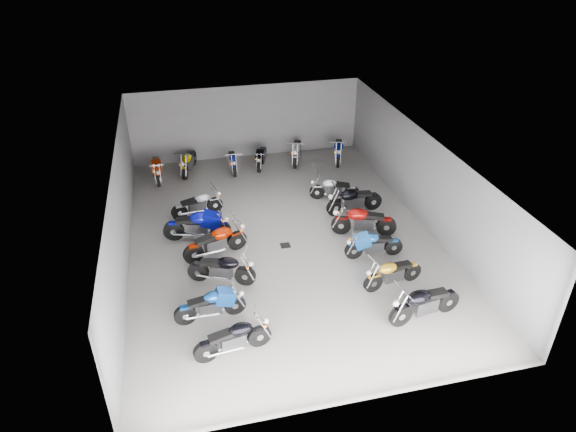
{
  "coord_description": "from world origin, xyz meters",
  "views": [
    {
      "loc": [
        -3.13,
        -14.22,
        9.48
      ],
      "look_at": [
        0.14,
        -0.3,
        1.0
      ],
      "focal_mm": 32.0,
      "sensor_mm": 36.0,
      "label": 1
    }
  ],
  "objects_px": {
    "motorcycle_left_c": "(222,269)",
    "motorcycle_left_e": "(198,225)",
    "motorcycle_back_a": "(157,168)",
    "motorcycle_back_f": "(338,150)",
    "motorcycle_right_c": "(373,244)",
    "motorcycle_back_d": "(262,157)",
    "motorcycle_right_f": "(334,189)",
    "drain_grate": "(285,245)",
    "motorcycle_left_a": "(234,338)",
    "motorcycle_left_d": "(216,242)",
    "motorcycle_left_f": "(198,204)",
    "motorcycle_back_e": "(297,151)",
    "motorcycle_right_b": "(392,273)",
    "motorcycle_right_e": "(354,200)",
    "motorcycle_right_d": "(363,221)",
    "motorcycle_back_b": "(188,162)",
    "motorcycle_back_c": "(233,161)",
    "motorcycle_right_a": "(424,303)",
    "motorcycle_left_b": "(211,305)"
  },
  "relations": [
    {
      "from": "motorcycle_right_c",
      "to": "motorcycle_back_a",
      "type": "xyz_separation_m",
      "value": [
        -6.57,
        7.24,
        0.04
      ]
    },
    {
      "from": "motorcycle_left_c",
      "to": "motorcycle_right_c",
      "type": "relative_size",
      "value": 1.03
    },
    {
      "from": "motorcycle_right_a",
      "to": "motorcycle_left_f",
      "type": "bearing_deg",
      "value": 28.87
    },
    {
      "from": "motorcycle_left_c",
      "to": "motorcycle_left_f",
      "type": "height_order",
      "value": "motorcycle_left_c"
    },
    {
      "from": "motorcycle_right_f",
      "to": "motorcycle_back_d",
      "type": "bearing_deg",
      "value": 47.74
    },
    {
      "from": "motorcycle_left_b",
      "to": "motorcycle_right_c",
      "type": "distance_m",
      "value": 5.57
    },
    {
      "from": "drain_grate",
      "to": "motorcycle_back_d",
      "type": "xyz_separation_m",
      "value": [
        0.4,
        6.25,
        0.44
      ]
    },
    {
      "from": "motorcycle_back_b",
      "to": "motorcycle_back_d",
      "type": "xyz_separation_m",
      "value": [
        3.1,
        -0.1,
        -0.05
      ]
    },
    {
      "from": "motorcycle_back_a",
      "to": "motorcycle_back_d",
      "type": "relative_size",
      "value": 1.15
    },
    {
      "from": "motorcycle_back_e",
      "to": "motorcycle_right_d",
      "type": "bearing_deg",
      "value": 115.87
    },
    {
      "from": "motorcycle_left_f",
      "to": "motorcycle_right_f",
      "type": "bearing_deg",
      "value": 78.42
    },
    {
      "from": "drain_grate",
      "to": "motorcycle_right_d",
      "type": "relative_size",
      "value": 0.15
    },
    {
      "from": "motorcycle_right_b",
      "to": "motorcycle_left_c",
      "type": "bearing_deg",
      "value": 64.39
    },
    {
      "from": "motorcycle_left_e",
      "to": "motorcycle_right_b",
      "type": "xyz_separation_m",
      "value": [
        5.3,
        -3.81,
        -0.08
      ]
    },
    {
      "from": "drain_grate",
      "to": "motorcycle_left_a",
      "type": "bearing_deg",
      "value": -117.79
    },
    {
      "from": "motorcycle_right_f",
      "to": "motorcycle_back_d",
      "type": "xyz_separation_m",
      "value": [
        -2.12,
        3.56,
        -0.01
      ]
    },
    {
      "from": "motorcycle_right_a",
      "to": "motorcycle_right_b",
      "type": "distance_m",
      "value": 1.53
    },
    {
      "from": "drain_grate",
      "to": "motorcycle_right_b",
      "type": "bearing_deg",
      "value": -47.17
    },
    {
      "from": "motorcycle_left_f",
      "to": "motorcycle_right_d",
      "type": "distance_m",
      "value": 5.91
    },
    {
      "from": "motorcycle_left_e",
      "to": "motorcycle_right_e",
      "type": "xyz_separation_m",
      "value": [
        5.65,
        0.51,
        -0.03
      ]
    },
    {
      "from": "motorcycle_left_c",
      "to": "motorcycle_left_e",
      "type": "xyz_separation_m",
      "value": [
        -0.5,
        2.52,
        0.05
      ]
    },
    {
      "from": "motorcycle_left_a",
      "to": "motorcycle_right_a",
      "type": "distance_m",
      "value": 5.13
    },
    {
      "from": "motorcycle_right_d",
      "to": "motorcycle_back_e",
      "type": "bearing_deg",
      "value": 23.2
    },
    {
      "from": "motorcycle_left_d",
      "to": "motorcycle_left_f",
      "type": "distance_m",
      "value": 2.7
    },
    {
      "from": "motorcycle_left_f",
      "to": "motorcycle_back_a",
      "type": "relative_size",
      "value": 0.92
    },
    {
      "from": "motorcycle_right_f",
      "to": "motorcycle_back_a",
      "type": "relative_size",
      "value": 0.9
    },
    {
      "from": "motorcycle_right_c",
      "to": "motorcycle_back_d",
      "type": "bearing_deg",
      "value": 19.82
    },
    {
      "from": "motorcycle_back_a",
      "to": "motorcycle_back_f",
      "type": "height_order",
      "value": "motorcycle_back_f"
    },
    {
      "from": "motorcycle_right_e",
      "to": "motorcycle_back_c",
      "type": "height_order",
      "value": "motorcycle_right_e"
    },
    {
      "from": "motorcycle_left_e",
      "to": "motorcycle_right_c",
      "type": "xyz_separation_m",
      "value": [
        5.31,
        -2.28,
        -0.09
      ]
    },
    {
      "from": "motorcycle_right_d",
      "to": "motorcycle_back_d",
      "type": "distance_m",
      "value": 6.59
    },
    {
      "from": "motorcycle_left_d",
      "to": "motorcycle_left_e",
      "type": "height_order",
      "value": "motorcycle_left_e"
    },
    {
      "from": "motorcycle_right_b",
      "to": "motorcycle_left_d",
      "type": "bearing_deg",
      "value": 49.91
    },
    {
      "from": "motorcycle_left_f",
      "to": "motorcycle_back_e",
      "type": "bearing_deg",
      "value": 116.98
    },
    {
      "from": "motorcycle_right_f",
      "to": "motorcycle_right_e",
      "type": "bearing_deg",
      "value": -143.72
    },
    {
      "from": "motorcycle_back_d",
      "to": "motorcycle_left_a",
      "type": "bearing_deg",
      "value": 95.72
    },
    {
      "from": "motorcycle_left_f",
      "to": "motorcycle_right_c",
      "type": "height_order",
      "value": "motorcycle_left_f"
    },
    {
      "from": "motorcycle_left_c",
      "to": "motorcycle_left_e",
      "type": "relative_size",
      "value": 0.88
    },
    {
      "from": "motorcycle_left_d",
      "to": "motorcycle_right_c",
      "type": "bearing_deg",
      "value": 58.71
    },
    {
      "from": "motorcycle_left_a",
      "to": "motorcycle_back_f",
      "type": "relative_size",
      "value": 0.96
    },
    {
      "from": "motorcycle_right_c",
      "to": "motorcycle_right_e",
      "type": "relative_size",
      "value": 0.88
    },
    {
      "from": "motorcycle_left_a",
      "to": "motorcycle_back_c",
      "type": "distance_m",
      "value": 10.57
    },
    {
      "from": "motorcycle_left_c",
      "to": "motorcycle_right_c",
      "type": "height_order",
      "value": "motorcycle_left_c"
    },
    {
      "from": "motorcycle_right_d",
      "to": "motorcycle_back_e",
      "type": "relative_size",
      "value": 1.06
    },
    {
      "from": "motorcycle_left_e",
      "to": "motorcycle_back_d",
      "type": "relative_size",
      "value": 1.26
    },
    {
      "from": "motorcycle_left_a",
      "to": "motorcycle_back_a",
      "type": "xyz_separation_m",
      "value": [
        -1.7,
        10.38,
        0.01
      ]
    },
    {
      "from": "motorcycle_right_a",
      "to": "motorcycle_right_c",
      "type": "relative_size",
      "value": 1.14
    },
    {
      "from": "motorcycle_back_d",
      "to": "motorcycle_back_f",
      "type": "relative_size",
      "value": 0.86
    },
    {
      "from": "drain_grate",
      "to": "motorcycle_back_e",
      "type": "relative_size",
      "value": 0.16
    },
    {
      "from": "motorcycle_right_c",
      "to": "motorcycle_back_f",
      "type": "relative_size",
      "value": 0.92
    }
  ]
}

